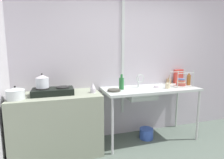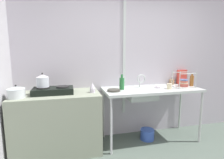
{
  "view_description": "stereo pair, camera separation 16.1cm",
  "coord_description": "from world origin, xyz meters",
  "px_view_note": "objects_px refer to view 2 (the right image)",
  "views": [
    {
      "loc": [
        -1.32,
        -1.38,
        1.53
      ],
      "look_at": [
        -0.48,
        1.3,
        1.09
      ],
      "focal_mm": 29.07,
      "sensor_mm": 36.0,
      "label": 1
    },
    {
      "loc": [
        -1.16,
        -1.43,
        1.53
      ],
      "look_at": [
        -0.48,
        1.3,
        1.09
      ],
      "focal_mm": 29.07,
      "sensor_mm": 36.0,
      "label": 2
    }
  ],
  "objects_px": {
    "dish_rack": "(184,84)",
    "bucket_on_floor": "(147,134)",
    "stove": "(53,90)",
    "cereal_box": "(182,77)",
    "frying_pan": "(114,90)",
    "small_bowl_on_drainboard": "(158,87)",
    "bottle_by_rack": "(192,81)",
    "pot_on_left_burner": "(43,81)",
    "percolator": "(92,88)",
    "utensil_jar": "(172,82)",
    "cup_by_rack": "(169,86)",
    "bottle_by_sink": "(122,83)",
    "faucet": "(141,79)",
    "sink_basin": "(142,94)",
    "pot_beside_stove": "(16,92)"
  },
  "relations": [
    {
      "from": "dish_rack",
      "to": "bucket_on_floor",
      "type": "bearing_deg",
      "value": 177.18
    },
    {
      "from": "stove",
      "to": "cereal_box",
      "type": "bearing_deg",
      "value": 6.77
    },
    {
      "from": "frying_pan",
      "to": "small_bowl_on_drainboard",
      "type": "height_order",
      "value": "small_bowl_on_drainboard"
    },
    {
      "from": "bottle_by_rack",
      "to": "cereal_box",
      "type": "xyz_separation_m",
      "value": [
        0.02,
        0.31,
        0.03
      ]
    },
    {
      "from": "pot_on_left_burner",
      "to": "frying_pan",
      "type": "height_order",
      "value": "pot_on_left_burner"
    },
    {
      "from": "percolator",
      "to": "utensil_jar",
      "type": "height_order",
      "value": "utensil_jar"
    },
    {
      "from": "cup_by_rack",
      "to": "utensil_jar",
      "type": "relative_size",
      "value": 0.41
    },
    {
      "from": "stove",
      "to": "bottle_by_sink",
      "type": "height_order",
      "value": "bottle_by_sink"
    },
    {
      "from": "faucet",
      "to": "frying_pan",
      "type": "relative_size",
      "value": 1.13
    },
    {
      "from": "stove",
      "to": "dish_rack",
      "type": "height_order",
      "value": "dish_rack"
    },
    {
      "from": "dish_rack",
      "to": "bottle_by_sink",
      "type": "height_order",
      "value": "dish_rack"
    },
    {
      "from": "bucket_on_floor",
      "to": "pot_on_left_burner",
      "type": "bearing_deg",
      "value": -179.8
    },
    {
      "from": "sink_basin",
      "to": "bottle_by_rack",
      "type": "height_order",
      "value": "bottle_by_rack"
    },
    {
      "from": "frying_pan",
      "to": "dish_rack",
      "type": "height_order",
      "value": "dish_rack"
    },
    {
      "from": "pot_beside_stove",
      "to": "percolator",
      "type": "bearing_deg",
      "value": 4.56
    },
    {
      "from": "cup_by_rack",
      "to": "small_bowl_on_drainboard",
      "type": "xyz_separation_m",
      "value": [
        -0.13,
        0.12,
        -0.03
      ]
    },
    {
      "from": "percolator",
      "to": "frying_pan",
      "type": "xyz_separation_m",
      "value": [
        0.33,
        0.01,
        -0.06
      ]
    },
    {
      "from": "dish_rack",
      "to": "bottle_by_rack",
      "type": "xyz_separation_m",
      "value": [
        0.15,
        -0.01,
        0.04
      ]
    },
    {
      "from": "percolator",
      "to": "bottle_by_rack",
      "type": "height_order",
      "value": "bottle_by_rack"
    },
    {
      "from": "frying_pan",
      "to": "small_bowl_on_drainboard",
      "type": "xyz_separation_m",
      "value": [
        0.8,
        0.06,
        0.0
      ]
    },
    {
      "from": "pot_beside_stove",
      "to": "cup_by_rack",
      "type": "bearing_deg",
      "value": 0.72
    },
    {
      "from": "stove",
      "to": "frying_pan",
      "type": "relative_size",
      "value": 2.82
    },
    {
      "from": "frying_pan",
      "to": "bottle_by_rack",
      "type": "distance_m",
      "value": 1.41
    },
    {
      "from": "frying_pan",
      "to": "cereal_box",
      "type": "relative_size",
      "value": 0.77
    },
    {
      "from": "pot_beside_stove",
      "to": "frying_pan",
      "type": "relative_size",
      "value": 1.12
    },
    {
      "from": "percolator",
      "to": "faucet",
      "type": "relative_size",
      "value": 0.66
    },
    {
      "from": "pot_beside_stove",
      "to": "cup_by_rack",
      "type": "height_order",
      "value": "pot_beside_stove"
    },
    {
      "from": "frying_pan",
      "to": "stove",
      "type": "bearing_deg",
      "value": 176.73
    },
    {
      "from": "stove",
      "to": "percolator",
      "type": "bearing_deg",
      "value": -5.68
    },
    {
      "from": "small_bowl_on_drainboard",
      "to": "bottle_by_rack",
      "type": "relative_size",
      "value": 0.45
    },
    {
      "from": "frying_pan",
      "to": "pot_on_left_burner",
      "type": "bearing_deg",
      "value": 177.16
    },
    {
      "from": "dish_rack",
      "to": "bottle_by_sink",
      "type": "relative_size",
      "value": 1.36
    },
    {
      "from": "faucet",
      "to": "dish_rack",
      "type": "distance_m",
      "value": 0.76
    },
    {
      "from": "faucet",
      "to": "frying_pan",
      "type": "xyz_separation_m",
      "value": [
        -0.51,
        -0.15,
        -0.13
      ]
    },
    {
      "from": "stove",
      "to": "pot_beside_stove",
      "type": "height_order",
      "value": "pot_beside_stove"
    },
    {
      "from": "frying_pan",
      "to": "cereal_box",
      "type": "xyz_separation_m",
      "value": [
        1.43,
        0.33,
        0.12
      ]
    },
    {
      "from": "faucet",
      "to": "utensil_jar",
      "type": "distance_m",
      "value": 0.72
    },
    {
      "from": "dish_rack",
      "to": "utensil_jar",
      "type": "relative_size",
      "value": 1.52
    },
    {
      "from": "stove",
      "to": "bottle_by_sink",
      "type": "distance_m",
      "value": 1.07
    },
    {
      "from": "small_bowl_on_drainboard",
      "to": "bottle_by_sink",
      "type": "relative_size",
      "value": 0.42
    },
    {
      "from": "sink_basin",
      "to": "cereal_box",
      "type": "xyz_separation_m",
      "value": [
        0.94,
        0.3,
        0.22
      ]
    },
    {
      "from": "pot_beside_stove",
      "to": "frying_pan",
      "type": "bearing_deg",
      "value": 3.66
    },
    {
      "from": "percolator",
      "to": "cup_by_rack",
      "type": "relative_size",
      "value": 1.7
    },
    {
      "from": "pot_beside_stove",
      "to": "frying_pan",
      "type": "xyz_separation_m",
      "value": [
        1.37,
        0.09,
        -0.06
      ]
    },
    {
      "from": "sink_basin",
      "to": "faucet",
      "type": "bearing_deg",
      "value": 77.38
    },
    {
      "from": "stove",
      "to": "sink_basin",
      "type": "distance_m",
      "value": 1.4
    },
    {
      "from": "cup_by_rack",
      "to": "sink_basin",
      "type": "bearing_deg",
      "value": 169.12
    },
    {
      "from": "percolator",
      "to": "sink_basin",
      "type": "height_order",
      "value": "percolator"
    },
    {
      "from": "pot_beside_stove",
      "to": "sink_basin",
      "type": "xyz_separation_m",
      "value": [
        1.85,
        0.11,
        -0.16
      ]
    },
    {
      "from": "pot_beside_stove",
      "to": "sink_basin",
      "type": "bearing_deg",
      "value": 3.51
    }
  ]
}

